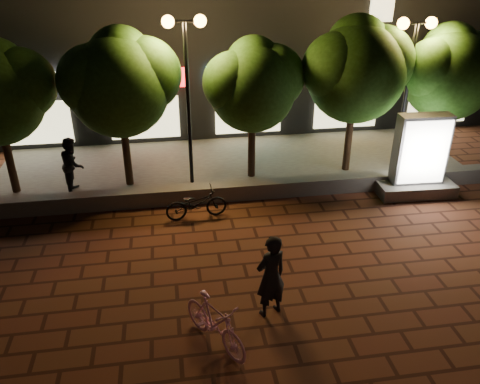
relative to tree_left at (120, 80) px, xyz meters
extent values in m
plane|color=#502519|center=(3.45, -5.46, -3.44)|extent=(80.00, 80.00, 0.00)
cube|color=slate|center=(3.45, -1.46, -3.19)|extent=(16.00, 0.45, 0.50)
cube|color=slate|center=(3.45, 1.04, -3.40)|extent=(16.00, 5.00, 0.08)
cube|color=white|center=(-3.55, 3.48, -0.84)|extent=(3.20, 0.12, 0.70)
cube|color=beige|center=(-3.55, 3.48, -2.34)|extent=(2.60, 0.10, 1.60)
cube|color=red|center=(0.45, 3.48, -0.84)|extent=(3.20, 0.12, 0.70)
cube|color=beige|center=(0.45, 3.48, -2.34)|extent=(2.60, 0.10, 1.60)
cube|color=#60F5FF|center=(4.45, 3.48, -0.84)|extent=(3.20, 0.12, 0.70)
cube|color=beige|center=(4.45, 3.48, -2.34)|extent=(2.60, 0.10, 1.60)
cube|color=orange|center=(8.45, 3.48, -0.84)|extent=(3.20, 0.12, 0.70)
cube|color=beige|center=(8.45, 3.48, -2.34)|extent=(2.60, 0.10, 1.60)
cube|color=silver|center=(12.45, 3.48, -0.84)|extent=(3.20, 0.12, 0.70)
cube|color=beige|center=(12.45, 3.48, -2.34)|extent=(2.60, 0.10, 1.60)
cube|color=beige|center=(9.45, 3.48, 1.56)|extent=(0.90, 0.10, 1.20)
cylinder|color=black|center=(-3.55, -0.06, -2.24)|extent=(0.24, 0.24, 2.25)
sphere|color=#295A1A|center=(-2.85, 0.14, -0.04)|extent=(2.10, 2.10, 2.10)
cylinder|color=black|center=(-0.05, -0.06, -2.19)|extent=(0.24, 0.24, 2.34)
sphere|color=#295A1A|center=(-0.05, -0.06, -0.20)|extent=(3.00, 3.00, 3.00)
sphere|color=#295A1A|center=(0.70, 0.14, 0.10)|extent=(2.25, 2.25, 2.25)
sphere|color=#295A1A|center=(-0.73, -0.21, 0.05)|extent=(2.10, 2.10, 2.10)
sphere|color=#295A1A|center=(0.05, 0.29, 0.55)|extent=(1.95, 1.95, 1.95)
cylinder|color=black|center=(3.95, -0.06, -2.26)|extent=(0.24, 0.24, 2.21)
sphere|color=#295A1A|center=(3.95, -0.06, -0.42)|extent=(2.70, 2.70, 2.70)
sphere|color=#295A1A|center=(4.62, 0.14, -0.12)|extent=(2.03, 2.03, 2.02)
sphere|color=#295A1A|center=(3.34, -0.21, -0.17)|extent=(1.89, 1.89, 1.89)
sphere|color=#295A1A|center=(4.05, 0.29, 0.26)|extent=(1.76, 1.76, 1.76)
cylinder|color=black|center=(7.25, -0.06, -2.15)|extent=(0.24, 0.24, 2.43)
sphere|color=#295A1A|center=(7.25, -0.06, -0.08)|extent=(3.10, 3.10, 3.10)
sphere|color=#295A1A|center=(8.02, 0.14, 0.22)|extent=(2.33, 2.33, 2.33)
sphere|color=#295A1A|center=(6.55, -0.21, 0.17)|extent=(2.17, 2.17, 2.17)
sphere|color=#295A1A|center=(7.35, 0.29, 0.69)|extent=(2.01, 2.02, 2.02)
cylinder|color=black|center=(10.45, -0.06, -2.22)|extent=(0.24, 0.24, 2.29)
sphere|color=#295A1A|center=(10.45, -0.06, -0.27)|extent=(2.90, 2.90, 2.90)
sphere|color=#295A1A|center=(11.17, 0.14, 0.03)|extent=(2.18, 2.17, 2.17)
sphere|color=#295A1A|center=(9.79, -0.21, -0.02)|extent=(2.03, 2.03, 2.03)
sphere|color=#295A1A|center=(10.55, 0.29, 0.45)|extent=(1.89, 1.88, 1.88)
cylinder|color=black|center=(1.95, -0.26, -0.86)|extent=(0.12, 0.12, 5.00)
cylinder|color=black|center=(1.95, -0.26, 1.64)|extent=(0.90, 0.08, 0.08)
sphere|color=gold|center=(1.50, -0.26, 1.64)|extent=(0.36, 0.36, 0.36)
sphere|color=gold|center=(2.40, -0.26, 1.64)|extent=(0.36, 0.36, 0.36)
cylinder|color=black|center=(8.95, -0.26, -0.96)|extent=(0.12, 0.12, 4.80)
cylinder|color=black|center=(8.95, -0.26, 1.44)|extent=(0.90, 0.08, 0.08)
sphere|color=gold|center=(8.50, -0.26, 1.44)|extent=(0.36, 0.36, 0.36)
sphere|color=gold|center=(9.40, -0.26, 1.44)|extent=(0.36, 0.36, 0.36)
cube|color=slate|center=(8.80, -1.96, -3.25)|extent=(2.41, 1.27, 0.39)
cube|color=#4C4C51|center=(8.80, -1.96, -1.96)|extent=(1.60, 0.60, 2.17)
cube|color=white|center=(8.78, -2.25, -1.96)|extent=(1.43, 0.09, 1.97)
cube|color=white|center=(8.81, -1.68, -1.96)|extent=(1.43, 0.09, 1.97)
imported|color=pink|center=(1.91, -7.46, -2.90)|extent=(1.40, 1.82, 1.09)
imported|color=black|center=(3.16, -6.72, -2.49)|extent=(0.82, 0.68, 1.91)
imported|color=black|center=(1.93, -2.46, -2.99)|extent=(1.81, 0.81, 0.92)
imported|color=black|center=(-1.70, -0.26, -2.49)|extent=(0.72, 0.89, 1.75)
camera|label=1|loc=(1.28, -14.56, 3.58)|focal=36.30mm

